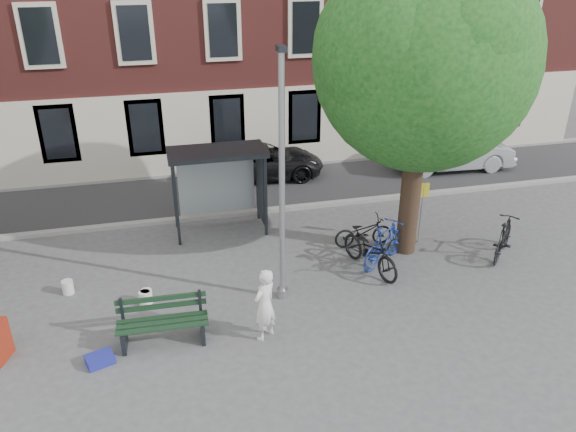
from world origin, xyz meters
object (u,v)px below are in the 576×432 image
(bike_a, at_px, (363,232))
(bench, at_px, (163,323))
(lamppost, at_px, (282,195))
(car_silver, at_px, (453,150))
(bus_shelter, at_px, (231,170))
(notice_sign, at_px, (422,200))
(bike_b, at_px, (384,244))
(bike_c, at_px, (371,251))
(painter, at_px, (265,305))
(car_dark, at_px, (263,161))
(bike_d, at_px, (504,238))

(bike_a, bearing_deg, bench, 118.54)
(lamppost, height_order, bike_a, lamppost)
(car_silver, bearing_deg, bus_shelter, 111.71)
(lamppost, bearing_deg, notice_sign, 22.23)
(bus_shelter, relative_size, car_silver, 0.61)
(bike_b, xyz_separation_m, bike_c, (-0.50, -0.26, -0.02))
(painter, bearing_deg, bus_shelter, -129.87)
(car_silver, bearing_deg, bench, 128.68)
(painter, xyz_separation_m, bike_b, (3.84, 2.44, -0.26))
(car_dark, xyz_separation_m, notice_sign, (3.42, -6.27, 0.72))
(lamppost, xyz_separation_m, bike_a, (2.91, 2.06, -2.33))
(bike_a, relative_size, car_silver, 0.37)
(bike_b, bearing_deg, lamppost, 71.64)
(bus_shelter, bearing_deg, painter, -91.41)
(bike_c, height_order, car_dark, car_dark)
(painter, bearing_deg, lamppost, -155.45)
(painter, height_order, bike_b, painter)
(bike_c, bearing_deg, bike_a, 59.09)
(bike_c, height_order, notice_sign, notice_sign)
(bench, bearing_deg, notice_sign, 23.52)
(bench, relative_size, bike_d, 1.04)
(bus_shelter, distance_m, bike_d, 8.07)
(bus_shelter, bearing_deg, car_dark, 66.19)
(painter, relative_size, notice_sign, 0.92)
(car_dark, bearing_deg, bench, 159.24)
(bike_c, xyz_separation_m, car_silver, (5.95, 6.50, 0.19))
(bench, bearing_deg, bike_c, 19.95)
(lamppost, bearing_deg, painter, -116.98)
(bus_shelter, xyz_separation_m, bike_d, (7.11, -3.57, -1.34))
(car_dark, height_order, notice_sign, notice_sign)
(lamppost, xyz_separation_m, car_dark, (1.17, 8.14, -2.15))
(bike_a, bearing_deg, car_silver, -47.06)
(painter, relative_size, bike_c, 0.78)
(painter, xyz_separation_m, car_silver, (9.29, 8.68, -0.09))
(notice_sign, bearing_deg, lamppost, -153.17)
(bus_shelter, height_order, bench, bus_shelter)
(painter, bearing_deg, bench, -48.91)
(painter, xyz_separation_m, bike_a, (3.66, 3.53, -0.41))
(bike_a, relative_size, bike_d, 0.91)
(bike_d, bearing_deg, bike_c, 42.68)
(bike_c, distance_m, car_dark, 7.57)
(car_silver, bearing_deg, bike_c, 140.48)
(bike_b, height_order, bike_d, bike_b)
(lamppost, bearing_deg, bike_b, 17.43)
(bus_shelter, relative_size, bike_c, 1.29)
(painter, xyz_separation_m, bench, (-2.21, 0.41, -0.40))
(bike_a, xyz_separation_m, car_silver, (5.64, 5.15, 0.32))
(lamppost, xyz_separation_m, bike_c, (2.60, 0.71, -2.20))
(bus_shelter, bearing_deg, bike_a, -30.11)
(bike_b, bearing_deg, car_dark, -20.75)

